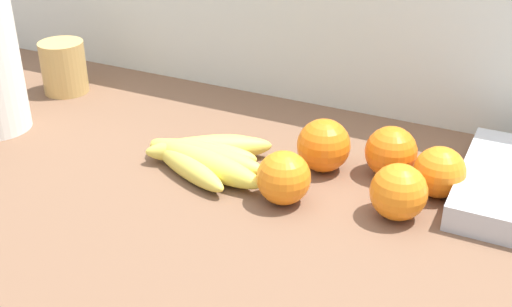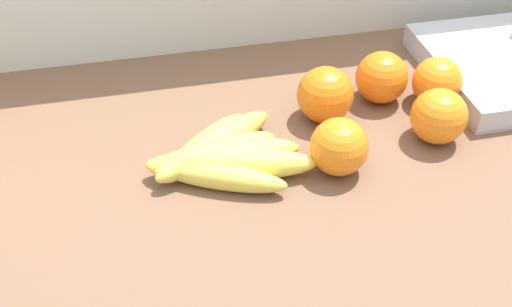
{
  "view_description": "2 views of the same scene",
  "coord_description": "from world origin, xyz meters",
  "px_view_note": "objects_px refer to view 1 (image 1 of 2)",
  "views": [
    {
      "loc": [
        0.34,
        -0.69,
        1.38
      ],
      "look_at": [
        -0.03,
        0.04,
        0.94
      ],
      "focal_mm": 45.23,
      "sensor_mm": 36.0,
      "label": 1
    },
    {
      "loc": [
        -0.19,
        -0.55,
        1.42
      ],
      "look_at": [
        -0.07,
        0.0,
        0.94
      ],
      "focal_mm": 42.31,
      "sensor_mm": 36.0,
      "label": 2
    }
  ],
  "objects_px": {
    "orange_right": "(391,152)",
    "mug": "(64,67)",
    "banana_bunch": "(203,156)",
    "orange_back_right": "(282,179)",
    "orange_back_left": "(324,145)",
    "orange_far_right": "(439,172)",
    "orange_front": "(399,192)"
  },
  "relations": [
    {
      "from": "banana_bunch",
      "to": "orange_far_right",
      "type": "relative_size",
      "value": 3.04
    },
    {
      "from": "orange_front",
      "to": "orange_right",
      "type": "height_order",
      "value": "same"
    },
    {
      "from": "orange_back_right",
      "to": "mug",
      "type": "relative_size",
      "value": 0.76
    },
    {
      "from": "orange_far_right",
      "to": "mug",
      "type": "bearing_deg",
      "value": 174.67
    },
    {
      "from": "orange_right",
      "to": "orange_far_right",
      "type": "distance_m",
      "value": 0.08
    },
    {
      "from": "banana_bunch",
      "to": "orange_far_right",
      "type": "height_order",
      "value": "orange_far_right"
    },
    {
      "from": "orange_front",
      "to": "orange_right",
      "type": "xyz_separation_m",
      "value": [
        -0.04,
        0.11,
        0.0
      ]
    },
    {
      "from": "banana_bunch",
      "to": "orange_back_right",
      "type": "bearing_deg",
      "value": -14.63
    },
    {
      "from": "banana_bunch",
      "to": "orange_back_left",
      "type": "xyz_separation_m",
      "value": [
        0.16,
        0.08,
        0.02
      ]
    },
    {
      "from": "banana_bunch",
      "to": "orange_right",
      "type": "relative_size",
      "value": 2.89
    },
    {
      "from": "orange_front",
      "to": "banana_bunch",
      "type": "bearing_deg",
      "value": 179.56
    },
    {
      "from": "orange_back_left",
      "to": "banana_bunch",
      "type": "bearing_deg",
      "value": -155.09
    },
    {
      "from": "orange_right",
      "to": "orange_back_left",
      "type": "distance_m",
      "value": 0.1
    },
    {
      "from": "orange_back_right",
      "to": "orange_back_left",
      "type": "distance_m",
      "value": 0.12
    },
    {
      "from": "orange_back_right",
      "to": "orange_back_left",
      "type": "height_order",
      "value": "orange_back_left"
    },
    {
      "from": "orange_right",
      "to": "orange_far_right",
      "type": "height_order",
      "value": "orange_right"
    },
    {
      "from": "orange_back_right",
      "to": "orange_front",
      "type": "xyz_separation_m",
      "value": [
        0.15,
        0.04,
        0.0
      ]
    },
    {
      "from": "orange_back_left",
      "to": "orange_right",
      "type": "bearing_deg",
      "value": 16.03
    },
    {
      "from": "orange_right",
      "to": "orange_back_right",
      "type": "bearing_deg",
      "value": -127.99
    },
    {
      "from": "orange_far_right",
      "to": "mug",
      "type": "xyz_separation_m",
      "value": [
        -0.72,
        0.07,
        0.01
      ]
    },
    {
      "from": "banana_bunch",
      "to": "orange_far_right",
      "type": "bearing_deg",
      "value": 13.12
    },
    {
      "from": "orange_far_right",
      "to": "orange_back_right",
      "type": "bearing_deg",
      "value": -148.06
    },
    {
      "from": "orange_back_right",
      "to": "orange_right",
      "type": "relative_size",
      "value": 0.98
    },
    {
      "from": "orange_back_left",
      "to": "orange_far_right",
      "type": "xyz_separation_m",
      "value": [
        0.17,
        0.0,
        -0.0
      ]
    },
    {
      "from": "orange_right",
      "to": "mug",
      "type": "xyz_separation_m",
      "value": [
        -0.65,
        0.04,
        0.01
      ]
    },
    {
      "from": "banana_bunch",
      "to": "orange_back_right",
      "type": "distance_m",
      "value": 0.15
    },
    {
      "from": "orange_right",
      "to": "orange_far_right",
      "type": "bearing_deg",
      "value": -18.34
    },
    {
      "from": "orange_back_right",
      "to": "mug",
      "type": "height_order",
      "value": "mug"
    },
    {
      "from": "orange_front",
      "to": "orange_right",
      "type": "distance_m",
      "value": 0.11
    },
    {
      "from": "mug",
      "to": "orange_back_right",
      "type": "bearing_deg",
      "value": -18.89
    },
    {
      "from": "banana_bunch",
      "to": "mug",
      "type": "height_order",
      "value": "mug"
    },
    {
      "from": "orange_back_left",
      "to": "orange_far_right",
      "type": "distance_m",
      "value": 0.17
    }
  ]
}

